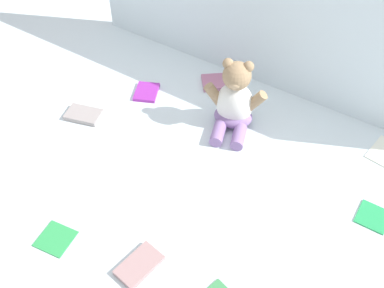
{
  "coord_description": "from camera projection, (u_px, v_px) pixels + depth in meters",
  "views": [
    {
      "loc": [
        0.52,
        -0.9,
        1.13
      ],
      "look_at": [
        0.01,
        -0.1,
        0.1
      ],
      "focal_mm": 41.9,
      "sensor_mm": 36.0,
      "label": 1
    }
  ],
  "objects": [
    {
      "name": "backdrop_drape",
      "position": [
        271.0,
        18.0,
        1.57
      ],
      "size": [
        1.5,
        0.03,
        0.55
      ],
      "primitive_type": "cube",
      "color": "silver",
      "rests_on": "ground_plane"
    },
    {
      "name": "book_case_4",
      "position": [
        84.0,
        115.0,
        1.62
      ],
      "size": [
        0.14,
        0.11,
        0.02
      ],
      "primitive_type": "cube",
      "rotation": [
        0.0,
        0.0,
        4.99
      ],
      "color": "#9D9290",
      "rests_on": "ground_plane"
    },
    {
      "name": "ground_plane",
      "position": [
        206.0,
        145.0,
        1.53
      ],
      "size": [
        3.2,
        3.2,
        0.0
      ],
      "primitive_type": "plane",
      "color": "silver"
    },
    {
      "name": "book_case_1",
      "position": [
        384.0,
        151.0,
        1.51
      ],
      "size": [
        0.09,
        0.14,
        0.01
      ],
      "primitive_type": "cube",
      "rotation": [
        0.0,
        0.0,
        6.14
      ],
      "color": "white",
      "rests_on": "ground_plane"
    },
    {
      "name": "book_case_5",
      "position": [
        147.0,
        92.0,
        1.71
      ],
      "size": [
        0.12,
        0.13,
        0.01
      ],
      "primitive_type": "cube",
      "rotation": [
        0.0,
        0.0,
        3.57
      ],
      "color": "purple",
      "rests_on": "ground_plane"
    },
    {
      "name": "book_case_3",
      "position": [
        373.0,
        216.0,
        1.33
      ],
      "size": [
        0.09,
        0.09,
        0.01
      ],
      "primitive_type": "cube",
      "rotation": [
        0.0,
        0.0,
        3.15
      ],
      "color": "green",
      "rests_on": "ground_plane"
    },
    {
      "name": "teddy_bear",
      "position": [
        234.0,
        102.0,
        1.53
      ],
      "size": [
        0.22,
        0.22,
        0.26
      ],
      "rotation": [
        0.0,
        0.0,
        0.33
      ],
      "color": "white",
      "rests_on": "ground_plane"
    },
    {
      "name": "book_case_0",
      "position": [
        56.0,
        238.0,
        1.28
      ],
      "size": [
        0.11,
        0.11,
        0.01
      ],
      "primitive_type": "cube",
      "rotation": [
        0.0,
        0.0,
        4.85
      ],
      "color": "green",
      "rests_on": "ground_plane"
    },
    {
      "name": "book_case_6",
      "position": [
        214.0,
        82.0,
        1.75
      ],
      "size": [
        0.13,
        0.13,
        0.02
      ],
      "primitive_type": "cube",
      "rotation": [
        0.0,
        0.0,
        0.67
      ],
      "color": "#AB6584",
      "rests_on": "ground_plane"
    },
    {
      "name": "book_case_2",
      "position": [
        139.0,
        265.0,
        1.22
      ],
      "size": [
        0.09,
        0.14,
        0.02
      ],
      "primitive_type": "cube",
      "rotation": [
        0.0,
        0.0,
        2.99
      ],
      "color": "#A78180",
      "rests_on": "ground_plane"
    }
  ]
}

